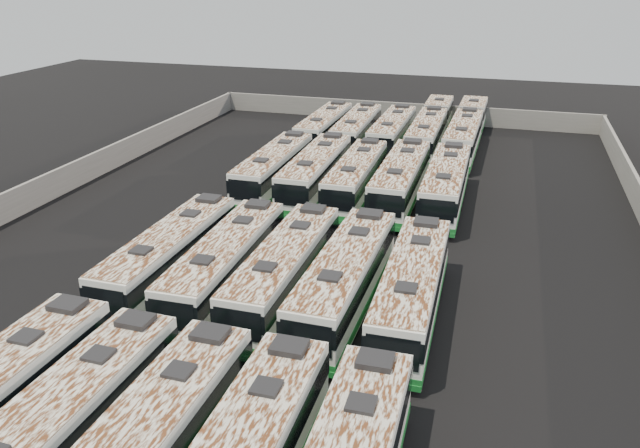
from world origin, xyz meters
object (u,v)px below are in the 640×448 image
(bus_midfront_right, at_px, (345,279))
(bus_midfront_center, at_px, (285,270))
(bus_back_center, at_px, (392,133))
(bus_back_far_right, at_px, (466,130))
(bus_back_left, at_px, (357,131))
(bus_midback_far_right, at_px, (446,185))
(bus_midback_center, at_px, (356,177))
(bus_midback_left, at_px, (316,172))
(bus_front_left, at_px, (56,434))
(bus_midfront_far_right, at_px, (412,289))
(bus_midfront_far_left, at_px, (170,255))
(bus_midback_far_left, at_px, (274,169))
(bus_midfront_left, at_px, (226,264))
(bus_back_right, at_px, (431,127))
(bus_midback_right, at_px, (400,180))
(bus_back_far_left, at_px, (324,128))

(bus_midfront_right, bearing_deg, bus_midfront_center, 178.74)
(bus_back_center, bearing_deg, bus_back_far_right, 25.56)
(bus_midfront_center, distance_m, bus_back_left, 31.71)
(bus_midback_far_right, distance_m, bus_back_left, 17.91)
(bus_midback_center, distance_m, bus_back_far_right, 19.42)
(bus_midback_far_right, relative_size, bus_back_center, 1.03)
(bus_midback_left, relative_size, bus_back_center, 1.04)
(bus_front_left, height_order, bus_midfront_far_right, bus_midfront_far_right)
(bus_midfront_far_left, xyz_separation_m, bus_midback_far_left, (0.06, 17.11, 0.02))
(bus_midback_far_right, xyz_separation_m, bus_back_far_right, (0.17, 17.99, -0.02))
(bus_front_left, xyz_separation_m, bus_midback_far_left, (-3.52, 31.69, 0.00))
(bus_front_left, bearing_deg, bus_midfront_far_left, 105.05)
(bus_midback_center, height_order, bus_back_left, bus_back_left)
(bus_midfront_left, bearing_deg, bus_back_right, 77.27)
(bus_front_left, height_order, bus_midfront_center, bus_front_left)
(bus_midfront_far_left, bearing_deg, bus_midfront_right, -0.23)
(bus_midfront_center, height_order, bus_back_right, bus_midfront_center)
(bus_back_right, relative_size, bus_back_far_right, 0.98)
(bus_midback_far_left, bearing_deg, bus_midfront_far_left, -90.61)
(bus_back_center, bearing_deg, bus_midfront_right, -83.47)
(bus_midfront_left, bearing_deg, bus_midback_far_right, 57.25)
(bus_midfront_center, bearing_deg, bus_back_right, 84.25)
(bus_midback_right, bearing_deg, bus_back_center, 102.91)
(bus_front_left, distance_m, bus_back_far_right, 50.77)
(bus_midback_far_right, distance_m, bus_back_center, 16.22)
(bus_midback_far_right, height_order, bus_back_center, bus_midback_far_right)
(bus_midback_far_right, distance_m, bus_back_right, 18.32)
(bus_midfront_left, height_order, bus_midback_center, bus_midfront_left)
(bus_midback_far_left, xyz_separation_m, bus_back_far_left, (0.08, 14.49, -0.04))
(bus_front_left, bearing_deg, bus_midfront_right, 65.49)
(bus_midback_far_left, bearing_deg, bus_front_left, -84.08)
(bus_back_left, bearing_deg, bus_front_left, -91.08)
(bus_midback_far_left, relative_size, bus_midback_left, 0.98)
(bus_midfront_far_left, height_order, bus_midback_left, bus_midback_left)
(bus_midfront_left, xyz_separation_m, bus_back_far_left, (-3.48, 31.74, -0.03))
(bus_midback_center, distance_m, bus_back_right, 18.39)
(bus_midback_center, xyz_separation_m, bus_back_far_right, (7.21, 18.04, 0.05))
(bus_midfront_far_right, bearing_deg, bus_midfront_far_left, 178.34)
(bus_front_left, xyz_separation_m, bus_midback_left, (0.05, 31.73, 0.04))
(bus_midfront_left, bearing_deg, bus_midfront_far_right, -1.35)
(bus_midfront_center, height_order, bus_midback_far_left, bus_midback_far_left)
(bus_front_left, relative_size, bus_midfront_right, 0.98)
(bus_midback_left, height_order, bus_back_far_right, bus_midback_left)
(bus_midfront_far_left, distance_m, bus_midback_center, 18.41)
(bus_midfront_center, bearing_deg, bus_midfront_left, -176.80)
(bus_midfront_center, distance_m, bus_midback_right, 17.40)
(bus_midfront_left, height_order, bus_midfront_center, bus_midfront_center)
(bus_midfront_far_right, relative_size, bus_back_left, 1.01)
(bus_midback_far_right, bearing_deg, bus_midback_far_left, 179.30)
(bus_midfront_center, height_order, bus_back_left, bus_midfront_center)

